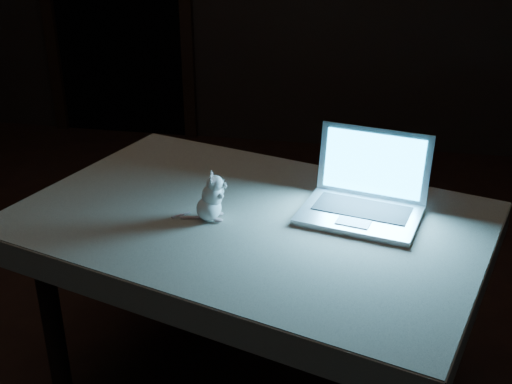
# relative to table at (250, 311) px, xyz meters

# --- Properties ---
(table) EXTENTS (1.47, 1.16, 0.69)m
(table) POSITION_rel_table_xyz_m (0.00, 0.00, 0.00)
(table) COLOR black
(table) RESTS_ON floor
(tablecloth) EXTENTS (1.48, 1.08, 0.09)m
(tablecloth) POSITION_rel_table_xyz_m (0.01, 0.02, 0.31)
(tablecloth) COLOR beige
(tablecloth) RESTS_ON table
(laptop) EXTENTS (0.40, 0.37, 0.24)m
(laptop) POSITION_rel_table_xyz_m (0.33, 0.04, 0.47)
(laptop) COLOR silver
(laptop) RESTS_ON tablecloth
(plush_mouse) EXTENTS (0.13, 0.13, 0.15)m
(plush_mouse) POSITION_rel_table_xyz_m (-0.11, -0.05, 0.42)
(plush_mouse) COLOR white
(plush_mouse) RESTS_ON tablecloth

